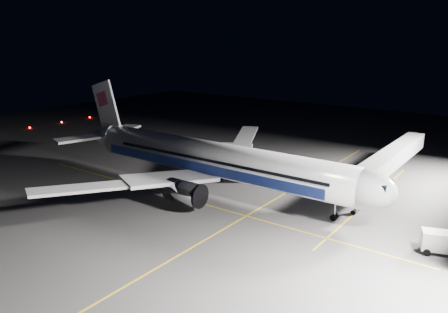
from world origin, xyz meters
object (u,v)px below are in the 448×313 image
service_truck (445,243)px  baggage_tug (289,160)px  jet_bridge (387,161)px  safety_cone_a (209,168)px  airliner (210,159)px  safety_cone_c (262,169)px  safety_cone_b (238,166)px

service_truck → baggage_tug: size_ratio=1.69×
jet_bridge → safety_cone_a: 31.75m
airliner → baggage_tug: (3.55, 20.90, -4.25)m
baggage_tug → safety_cone_c: bearing=-128.5°
jet_bridge → baggage_tug: (-19.52, 2.84, -3.66)m
safety_cone_b → safety_cone_a: bearing=-132.3°
safety_cone_c → safety_cone_b: bearing=-164.9°
safety_cone_c → safety_cone_a: bearing=-147.2°
service_truck → baggage_tug: bearing=125.8°
service_truck → safety_cone_c: (-34.23, 15.84, -1.14)m
baggage_tug → safety_cone_b: (-6.70, -8.13, -0.60)m
baggage_tug → safety_cone_a: bearing=-151.8°
baggage_tug → safety_cone_a: (-10.48, -12.28, -0.65)m
service_truck → baggage_tug: service_truck is taller
airliner → baggage_tug: airliner is taller
safety_cone_a → safety_cone_b: safety_cone_b is taller
service_truck → safety_cone_b: size_ratio=8.88×
jet_bridge → service_truck: bearing=-57.7°
safety_cone_a → safety_cone_b: size_ratio=0.83×
airliner → safety_cone_a: size_ratio=116.96×
jet_bridge → safety_cone_c: size_ratio=58.31×
airliner → safety_cone_b: 14.02m
jet_bridge → baggage_tug: 20.07m
safety_cone_a → safety_cone_c: 9.94m
safety_cone_b → service_truck: bearing=-20.6°
airliner → jet_bridge: (23.08, 18.06, -0.58)m
airliner → service_truck: airliner is taller
airliner → safety_cone_c: airliner is taller
service_truck → safety_cone_c: size_ratio=9.56×
safety_cone_a → safety_cone_c: safety_cone_c is taller
baggage_tug → safety_cone_c: baggage_tug is taller
safety_cone_a → safety_cone_c: (8.35, 5.39, 0.03)m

